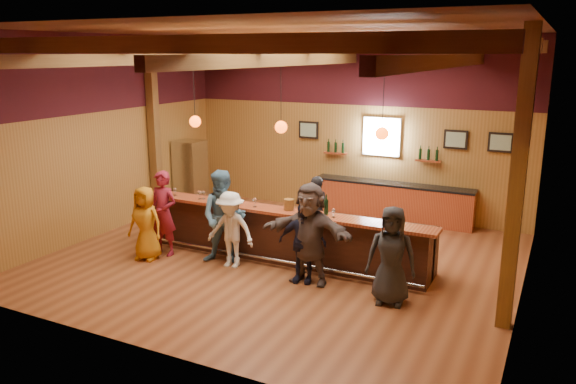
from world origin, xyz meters
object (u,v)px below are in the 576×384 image
customer_dark (391,256)px  bartender (317,212)px  stainless_fridge (190,173)px  customer_redvest (163,213)px  customer_navy (302,243)px  back_bar_cabinet (392,201)px  bar_counter (285,233)px  customer_brown (310,233)px  customer_orange (145,223)px  bottle_a (303,205)px  customer_denim (224,218)px  customer_white (231,230)px  ice_bucket (289,205)px

customer_dark → bartender: size_ratio=1.06×
bartender → stainless_fridge: bearing=-19.3°
customer_redvest → customer_navy: 3.17m
back_bar_cabinet → stainless_fridge: (-5.30, -1.12, 0.42)m
bar_counter → customer_brown: customer_brown is taller
bar_counter → customer_orange: (-2.49, -1.31, 0.23)m
bar_counter → bottle_a: bearing=-27.7°
customer_denim → stainless_fridge: bearing=119.3°
stainless_fridge → customer_navy: stainless_fridge is taller
customer_denim → customer_navy: customer_denim is taller
customer_denim → customer_white: (0.22, -0.12, -0.19)m
bar_counter → bartender: bearing=70.2°
stainless_fridge → bartender: stainless_fridge is taller
customer_dark → ice_bucket: bearing=149.9°
customer_redvest → customer_dark: customer_redvest is taller
bar_counter → customer_redvest: size_ratio=3.57×
back_bar_cabinet → customer_dark: size_ratio=2.39×
customer_orange → customer_brown: (3.45, 0.37, 0.18)m
bar_counter → customer_denim: 1.31m
customer_white → bar_counter: bearing=48.9°
customer_navy → customer_redvest: bearing=168.4°
bartender → ice_bucket: bearing=85.5°
stainless_fridge → customer_dark: (6.64, -3.58, -0.06)m
stainless_fridge → customer_dark: bearing=-28.3°
customer_navy → customer_dark: bearing=-16.5°
bottle_a → customer_denim: bearing=-160.3°
customer_navy → customer_dark: 1.71m
bar_counter → customer_brown: 1.40m
customer_orange → bottle_a: customer_orange is taller
customer_navy → ice_bucket: customer_navy is taller
customer_white → ice_bucket: (0.94, 0.65, 0.46)m
customer_orange → ice_bucket: (2.70, 1.05, 0.46)m
customer_navy → customer_brown: (0.13, 0.02, 0.19)m
customer_dark → bartender: 2.98m
customer_orange → customer_denim: 1.64m
ice_bucket → customer_brown: bearing=-42.1°
customer_redvest → customer_denim: bearing=4.9°
customer_orange → customer_denim: (1.54, 0.51, 0.19)m
back_bar_cabinet → customer_navy: (-0.35, -4.53, 0.27)m
back_bar_cabinet → customer_redvest: size_ratio=2.27×
back_bar_cabinet → customer_redvest: customer_redvest is taller
customer_navy → bottle_a: customer_navy is taller
customer_orange → bartender: 3.55m
customer_brown → customer_dark: (1.57, -0.19, -0.10)m
customer_redvest → customer_orange: bearing=-111.2°
customer_denim → customer_dark: customer_denim is taller
bar_counter → customer_white: (-0.73, -0.92, 0.23)m
customer_orange → customer_redvest: 0.43m
back_bar_cabinet → stainless_fridge: 5.43m
bar_counter → bartender: bartender is taller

